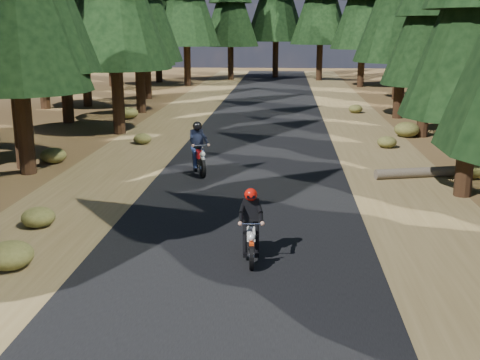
% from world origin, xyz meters
% --- Properties ---
extents(ground, '(120.00, 120.00, 0.00)m').
position_xyz_m(ground, '(0.00, 0.00, 0.00)').
color(ground, '#4D351B').
rests_on(ground, ground).
extents(road, '(6.00, 100.00, 0.01)m').
position_xyz_m(road, '(0.00, 5.00, 0.01)').
color(road, black).
rests_on(road, ground).
extents(shoulder_l, '(3.20, 100.00, 0.01)m').
position_xyz_m(shoulder_l, '(-4.60, 5.00, 0.00)').
color(shoulder_l, brown).
rests_on(shoulder_l, ground).
extents(shoulder_r, '(3.20, 100.00, 0.01)m').
position_xyz_m(shoulder_r, '(4.60, 5.00, 0.00)').
color(shoulder_r, brown).
rests_on(shoulder_r, ground).
extents(log_near, '(4.81, 1.61, 0.32)m').
position_xyz_m(log_near, '(6.25, 6.85, 0.16)').
color(log_near, '#4C4233').
rests_on(log_near, ground).
extents(understory_shrubs, '(15.04, 32.75, 0.65)m').
position_xyz_m(understory_shrubs, '(0.87, 7.09, 0.27)').
color(understory_shrubs, '#474C1E').
rests_on(understory_shrubs, ground).
extents(rider_lead, '(0.62, 1.67, 1.46)m').
position_xyz_m(rider_lead, '(0.39, -0.75, 0.49)').
color(rider_lead, white).
rests_on(rider_lead, road).
extents(rider_follow, '(1.15, 1.95, 1.67)m').
position_xyz_m(rider_follow, '(-1.73, 6.59, 0.56)').
color(rider_follow, maroon).
rests_on(rider_follow, road).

